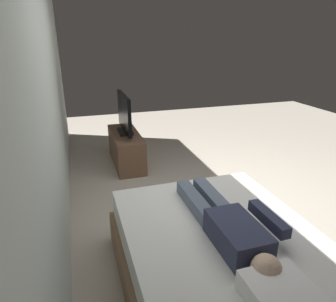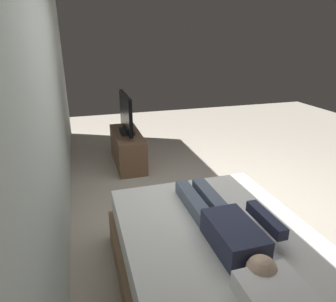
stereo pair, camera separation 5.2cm
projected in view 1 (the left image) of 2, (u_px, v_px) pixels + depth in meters
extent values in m
plane|color=#ADA393|center=(220.00, 213.00, 3.40)|extent=(10.00, 10.00, 0.00)
cube|color=silver|center=(47.00, 91.00, 2.78)|extent=(6.40, 0.10, 2.80)
cube|color=brown|center=(223.00, 281.00, 2.26)|extent=(1.94, 1.45, 0.30)
cube|color=white|center=(226.00, 252.00, 2.17)|extent=(1.86, 1.37, 0.24)
cube|color=#2D334C|center=(237.00, 235.00, 2.01)|extent=(0.48, 0.28, 0.18)
sphere|color=beige|center=(266.00, 269.00, 1.71)|extent=(0.18, 0.18, 0.18)
cube|color=slate|center=(213.00, 199.00, 2.52)|extent=(0.60, 0.11, 0.11)
cube|color=slate|center=(195.00, 202.00, 2.48)|extent=(0.60, 0.11, 0.11)
cube|color=#2D334C|center=(268.00, 218.00, 2.12)|extent=(0.40, 0.08, 0.08)
cube|color=black|center=(265.00, 213.00, 2.40)|extent=(0.15, 0.04, 0.02)
cube|color=brown|center=(126.00, 149.00, 4.64)|extent=(1.10, 0.40, 0.50)
cube|color=black|center=(125.00, 132.00, 4.54)|extent=(0.32, 0.20, 0.05)
cube|color=black|center=(124.00, 112.00, 4.43)|extent=(0.88, 0.05, 0.54)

